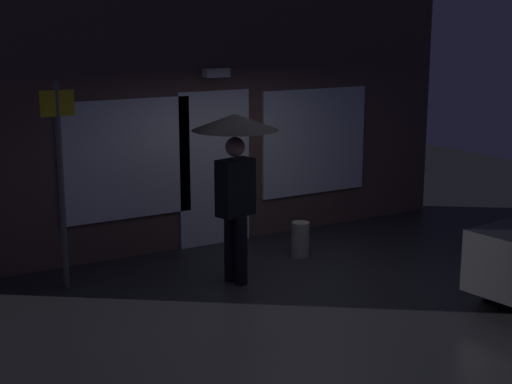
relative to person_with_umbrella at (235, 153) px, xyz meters
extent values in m
plane|color=#26262B|center=(0.58, -0.55, -1.61)|extent=(18.00, 18.00, 0.00)
cube|color=brown|center=(0.58, 1.80, 0.26)|extent=(8.02, 0.30, 3.75)
cube|color=white|center=(0.58, 1.63, -0.51)|extent=(1.10, 0.04, 2.20)
cube|color=white|center=(-0.74, 1.63, -0.26)|extent=(1.84, 0.04, 1.60)
cube|color=white|center=(2.30, 1.63, -0.26)|extent=(1.84, 0.04, 1.60)
cube|color=white|center=(0.58, 1.55, 0.84)|extent=(0.36, 0.16, 0.12)
cylinder|color=black|center=(-0.02, 0.10, -1.19)|extent=(0.15, 0.15, 0.85)
cylinder|color=black|center=(0.02, -0.10, -1.19)|extent=(0.15, 0.15, 0.85)
cube|color=black|center=(0.00, 0.00, -0.42)|extent=(0.50, 0.34, 0.69)
cube|color=silver|center=(0.03, 0.13, -0.42)|extent=(0.14, 0.05, 0.55)
cube|color=red|center=(0.03, 0.13, -0.44)|extent=(0.05, 0.04, 0.44)
sphere|color=tan|center=(0.00, 0.00, 0.07)|extent=(0.24, 0.24, 0.24)
cylinder|color=slate|center=(0.00, 0.00, 0.04)|extent=(0.02, 0.02, 0.85)
cone|color=black|center=(0.00, 0.00, 0.37)|extent=(1.04, 1.04, 0.19)
cylinder|color=black|center=(2.28, -2.07, -1.29)|extent=(0.66, 0.29, 0.64)
cylinder|color=#595B60|center=(-1.85, 0.89, -0.38)|extent=(0.07, 0.07, 2.48)
cube|color=gold|center=(-1.85, 0.87, 0.61)|extent=(0.40, 0.02, 0.30)
cylinder|color=#9E998E|center=(1.28, 0.49, -1.37)|extent=(0.24, 0.24, 0.48)
camera|label=1|loc=(-4.41, -7.92, 1.55)|focal=54.33mm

